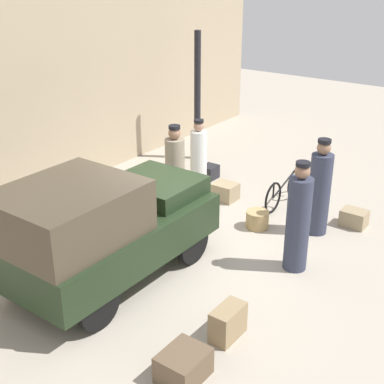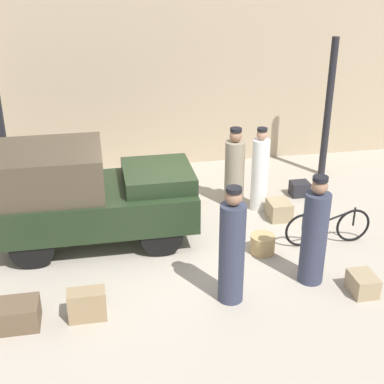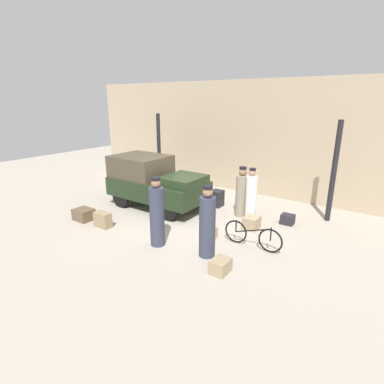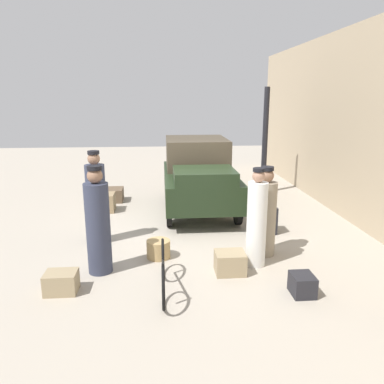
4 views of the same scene
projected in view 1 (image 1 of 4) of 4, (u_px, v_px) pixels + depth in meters
The scene contains 16 objects.
ground_plane at pixel (194, 247), 9.51m from camera, with size 30.00×30.00×0.00m, color #A89E8E.
station_building_facade at pixel (32, 91), 10.83m from camera, with size 16.00×0.15×4.50m.
canopy_pillar_right at pixel (197, 97), 13.15m from camera, with size 0.16×0.16×3.18m.
truck at pixel (101, 226), 8.15m from camera, with size 3.52×1.75×1.81m.
bicycle at pixel (284, 190), 11.05m from camera, with size 1.61×0.04×0.68m.
wicker_basket at pixel (257, 219), 10.15m from camera, with size 0.43×0.43×0.33m.
conductor_in_dark_uniform at pixel (175, 168), 10.98m from camera, with size 0.40×0.40×1.67m.
porter_lifting_near_truck at pixel (298, 221), 8.54m from camera, with size 0.39×0.39×1.87m.
porter_carrying_trunk at pixel (199, 163), 11.15m from camera, with size 0.34×0.34×1.74m.
porter_with_bicycle at pixel (319, 191), 9.72m from camera, with size 0.40×0.40×1.82m.
trunk_large_brown at pixel (228, 322), 7.17m from camera, with size 0.54×0.29×0.46m.
suitcase_small_leather at pixel (354, 218), 10.22m from camera, with size 0.37×0.48×0.32m.
trunk_umber_medium at pixel (183, 365), 6.48m from camera, with size 0.60×0.50×0.37m.
suitcase_black_upright at pixel (209, 172), 12.44m from camera, with size 0.39×0.33×0.31m.
trunk_wicker_pale at pixel (126, 203), 10.52m from camera, with size 0.39×0.43×0.59m.
suitcase_tan_flat at pixel (225, 192), 11.33m from camera, with size 0.43×0.50×0.36m.
Camera 1 is at (-6.73, -4.90, 4.71)m, focal length 50.00 mm.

